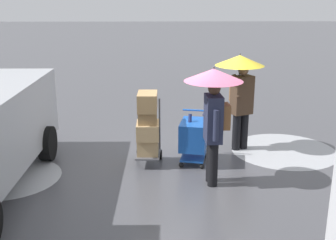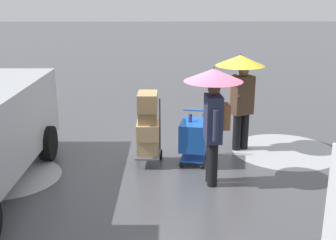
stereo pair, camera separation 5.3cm
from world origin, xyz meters
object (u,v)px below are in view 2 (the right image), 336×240
(hand_dolly_boxes, at_px, (148,125))
(pedestrian_black_side, at_px, (241,80))
(shopping_cart_vendor, at_px, (194,136))
(pedestrian_pink_side, at_px, (214,100))

(hand_dolly_boxes, bearing_deg, pedestrian_black_side, -156.91)
(shopping_cart_vendor, relative_size, hand_dolly_boxes, 0.70)
(shopping_cart_vendor, bearing_deg, pedestrian_black_side, -144.08)
(shopping_cart_vendor, relative_size, pedestrian_pink_side, 0.49)
(shopping_cart_vendor, height_order, pedestrian_black_side, pedestrian_black_side)
(hand_dolly_boxes, height_order, pedestrian_black_side, pedestrian_black_side)
(pedestrian_black_side, bearing_deg, shopping_cart_vendor, 35.92)
(shopping_cart_vendor, relative_size, pedestrian_black_side, 0.49)
(shopping_cart_vendor, distance_m, pedestrian_pink_side, 1.40)
(shopping_cart_vendor, bearing_deg, hand_dolly_boxes, 5.18)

